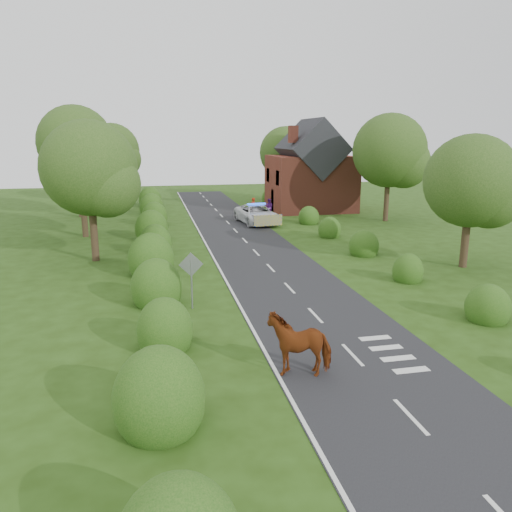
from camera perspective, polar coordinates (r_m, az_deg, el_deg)
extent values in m
plane|color=#24400F|center=(21.33, 6.79, -6.80)|extent=(120.00, 120.00, 0.00)
cube|color=black|center=(35.32, -1.00, 1.46)|extent=(6.00, 70.00, 0.02)
cube|color=white|center=(14.70, 17.25, -17.10)|extent=(0.12, 1.80, 0.01)
cube|color=white|center=(17.87, 10.96, -11.00)|extent=(0.12, 1.80, 0.01)
cube|color=white|center=(21.32, 6.79, -6.73)|extent=(0.12, 1.80, 0.01)
cube|color=white|center=(24.94, 3.85, -3.66)|extent=(0.12, 1.80, 0.01)
cube|color=white|center=(28.66, 1.68, -1.36)|extent=(0.12, 1.80, 0.01)
cube|color=white|center=(32.45, 0.02, 0.41)|extent=(0.12, 1.80, 0.01)
cube|color=white|center=(36.28, -1.30, 1.80)|extent=(0.12, 1.80, 0.01)
cube|color=white|center=(40.14, -2.36, 2.93)|extent=(0.12, 1.80, 0.01)
cube|color=white|center=(44.03, -3.24, 3.86)|extent=(0.12, 1.80, 0.01)
cube|color=white|center=(47.94, -3.98, 4.63)|extent=(0.12, 1.80, 0.01)
cube|color=white|center=(51.86, -4.61, 5.29)|extent=(0.12, 1.80, 0.01)
cube|color=white|center=(55.79, -5.15, 5.86)|extent=(0.12, 1.80, 0.01)
cube|color=white|center=(59.73, -5.62, 6.35)|extent=(0.12, 1.80, 0.01)
cube|color=white|center=(63.68, -6.03, 6.77)|extent=(0.12, 1.80, 0.01)
cube|color=white|center=(67.64, -6.39, 7.15)|extent=(0.12, 1.80, 0.01)
cube|color=white|center=(34.89, -5.68, 1.27)|extent=(0.12, 70.00, 0.01)
cube|color=white|center=(17.24, 17.32, -12.34)|extent=(1.20, 0.35, 0.01)
cube|color=white|center=(17.95, 15.91, -11.18)|extent=(1.20, 0.35, 0.01)
cube|color=white|center=(18.68, 14.62, -10.10)|extent=(1.20, 0.35, 0.01)
cube|color=white|center=(19.42, 13.43, -9.10)|extent=(1.20, 0.35, 0.01)
ellipsoid|color=#194911|center=(13.61, -10.99, -15.72)|extent=(2.40, 2.52, 2.80)
ellipsoid|color=#194911|center=(18.19, -10.38, -8.35)|extent=(2.00, 2.10, 2.40)
ellipsoid|color=#194911|center=(22.89, -11.31, -3.59)|extent=(2.30, 2.41, 2.70)
ellipsoid|color=#194911|center=(27.70, -11.91, -0.47)|extent=(2.50, 2.62, 3.00)
ellipsoid|color=#194911|center=(32.60, -11.43, 1.39)|extent=(2.10, 2.20, 2.50)
ellipsoid|color=#194911|center=(37.50, -11.86, 3.06)|extent=(2.40, 2.52, 2.80)
ellipsoid|color=#194911|center=(43.43, -11.52, 4.39)|extent=(2.20, 2.31, 2.60)
ellipsoid|color=#194911|center=(49.36, -11.85, 5.48)|extent=(2.30, 2.41, 2.70)
ellipsoid|color=#194911|center=(55.31, -12.00, 6.33)|extent=(2.40, 2.52, 2.80)
ellipsoid|color=#194911|center=(22.55, 24.95, -5.40)|extent=(1.80, 1.89, 2.00)
ellipsoid|color=#194911|center=(27.21, 16.96, -1.68)|extent=(1.60, 1.68, 1.90)
ellipsoid|color=#194911|center=(32.49, 12.23, 1.11)|extent=(1.90, 2.00, 2.10)
ellipsoid|color=#194911|center=(37.90, 8.41, 2.97)|extent=(1.70, 1.78, 2.00)
ellipsoid|color=#194911|center=(43.58, 6.05, 4.40)|extent=(1.80, 1.89, 2.00)
ellipsoid|color=#194911|center=(56.88, 1.50, 6.58)|extent=(1.70, 1.78, 2.00)
cylinder|color=#332316|center=(31.56, -18.06, 2.99)|extent=(0.44, 0.44, 3.96)
sphere|color=#214414|center=(31.16, -18.54, 9.51)|extent=(5.60, 5.60, 5.60)
sphere|color=#4F6828|center=(30.57, -16.69, 7.88)|extent=(3.92, 3.92, 3.92)
cylinder|color=#332316|center=(39.61, -19.08, 4.76)|extent=(0.44, 0.44, 3.74)
sphere|color=#214414|center=(39.28, -19.46, 9.67)|extent=(5.60, 5.60, 5.60)
sphere|color=#4F6828|center=(38.67, -18.01, 8.46)|extent=(3.92, 3.92, 3.92)
cylinder|color=#332316|center=(49.58, -19.52, 6.98)|extent=(0.44, 0.44, 4.84)
sphere|color=#214414|center=(49.34, -19.93, 12.06)|extent=(6.80, 6.80, 6.80)
sphere|color=#4F6828|center=(48.55, -18.52, 10.85)|extent=(4.76, 4.76, 4.76)
cylinder|color=#332316|center=(59.28, -15.89, 7.86)|extent=(0.44, 0.44, 4.18)
sphere|color=#214414|center=(59.06, -16.13, 11.52)|extent=(6.00, 6.00, 6.00)
sphere|color=#4F6828|center=(58.44, -15.07, 10.64)|extent=(4.20, 4.20, 4.20)
cylinder|color=#332316|center=(31.00, 22.82, 2.00)|extent=(0.44, 0.44, 3.52)
sphere|color=#214414|center=(30.59, 23.37, 7.89)|extent=(5.20, 5.20, 5.20)
sphere|color=#4F6828|center=(30.78, 25.18, 6.24)|extent=(3.64, 3.64, 3.64)
cylinder|color=#332316|center=(46.09, 14.71, 6.60)|extent=(0.44, 0.44, 4.40)
sphere|color=#214414|center=(45.81, 15.01, 11.57)|extent=(6.40, 6.40, 6.40)
sphere|color=#4F6828|center=(45.80, 16.57, 10.22)|extent=(4.48, 4.48, 4.48)
cylinder|color=#332316|center=(59.25, 3.33, 8.23)|extent=(0.44, 0.44, 3.96)
sphere|color=#214414|center=(59.04, 3.38, 11.71)|extent=(6.00, 6.00, 6.00)
sphere|color=#4F6828|center=(58.78, 4.53, 10.81)|extent=(4.20, 4.20, 4.20)
cylinder|color=gray|center=(21.89, -7.37, -3.25)|extent=(0.08, 0.08, 2.20)
cube|color=gray|center=(21.65, -7.44, -0.97)|extent=(1.06, 0.04, 1.06)
cube|color=brown|center=(51.70, 6.24, 8.27)|extent=(8.00, 7.00, 5.50)
cube|color=black|center=(51.50, 6.34, 12.09)|extent=(5.94, 7.40, 5.94)
cube|color=brown|center=(48.84, 4.27, 13.71)|extent=(0.80, 0.80, 1.60)
imported|color=brown|center=(16.25, 4.96, -10.26)|extent=(2.48, 1.54, 1.65)
imported|color=silver|center=(43.44, 0.06, 4.80)|extent=(3.35, 6.12, 1.63)
cube|color=yellow|center=(40.70, 1.39, 4.09)|extent=(2.42, 0.34, 0.89)
cube|color=blue|center=(43.31, 0.06, 5.97)|extent=(1.64, 0.46, 0.14)
imported|color=#98220D|center=(47.55, -0.35, 5.63)|extent=(0.77, 0.72, 1.76)
imported|color=#401358|center=(47.49, 1.47, 5.57)|extent=(0.96, 0.83, 1.68)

